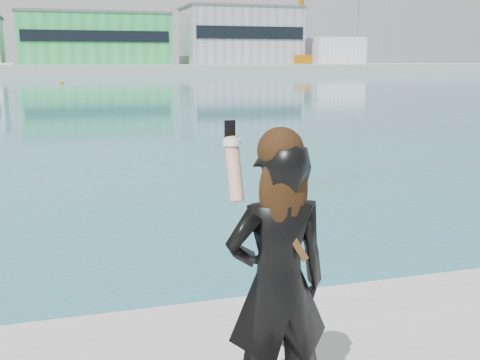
% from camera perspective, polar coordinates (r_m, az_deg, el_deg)
% --- Properties ---
extents(far_quay, '(320.00, 40.00, 2.00)m').
position_cam_1_polar(far_quay, '(133.78, -17.09, 10.00)').
color(far_quay, '#9E9E99').
rests_on(far_quay, ground).
extents(warehouse_green, '(30.60, 16.36, 10.50)m').
position_cam_1_polar(warehouse_green, '(132.13, -13.69, 12.89)').
color(warehouse_green, green).
rests_on(warehouse_green, far_quay).
extents(warehouse_grey_right, '(25.50, 15.35, 12.50)m').
position_cam_1_polar(warehouse_grey_right, '(138.10, 0.04, 13.53)').
color(warehouse_grey_right, gray).
rests_on(warehouse_grey_right, far_quay).
extents(ancillary_shed, '(12.00, 10.00, 6.00)m').
position_cam_1_polar(ancillary_shed, '(144.30, 8.83, 12.01)').
color(ancillary_shed, silver).
rests_on(ancillary_shed, far_quay).
extents(dock_crane, '(23.00, 4.00, 24.00)m').
position_cam_1_polar(dock_crane, '(137.52, 6.29, 16.31)').
color(dock_crane, orange).
rests_on(dock_crane, far_quay).
extents(flagpole_right, '(1.28, 0.16, 8.00)m').
position_cam_1_polar(flagpole_right, '(126.95, -6.93, 12.87)').
color(flagpole_right, silver).
rests_on(flagpole_right, far_quay).
extents(buoy_near, '(0.50, 0.50, 0.50)m').
position_cam_1_polar(buoy_near, '(79.01, -16.58, 8.76)').
color(buoy_near, orange).
rests_on(buoy_near, ground).
extents(woman, '(0.60, 0.39, 1.73)m').
position_cam_1_polar(woman, '(3.36, 3.59, -9.16)').
color(woman, black).
rests_on(woman, near_quay).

